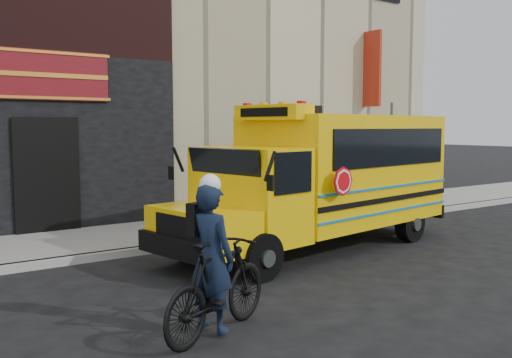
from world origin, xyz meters
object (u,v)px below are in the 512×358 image
at_px(sign_pole, 391,156).
at_px(school_bus, 326,175).
at_px(cyclist, 211,262).
at_px(bicycle, 218,287).

bearing_deg(sign_pole, school_bus, -158.87).
distance_m(school_bus, cyclist, 5.45).
xyz_separation_m(bicycle, cyclist, (-0.06, 0.07, 0.31)).
bearing_deg(sign_pole, bicycle, -151.50).
xyz_separation_m(sign_pole, cyclist, (-8.13, -4.32, -0.83)).
xyz_separation_m(sign_pole, bicycle, (-8.07, -4.38, -1.14)).
bearing_deg(cyclist, school_bus, -76.69).
relative_size(school_bus, bicycle, 3.62).
height_order(school_bus, sign_pole, sign_pole).
height_order(bicycle, cyclist, cyclist).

